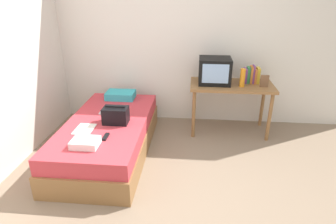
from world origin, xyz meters
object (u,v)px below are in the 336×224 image
object	(u,v)px
book_row	(251,75)
picture_frame	(264,81)
handbag	(116,115)
magazine	(85,129)
desk	(231,90)
remote_dark	(106,137)
remote_silver	(102,112)
tv	(215,71)
folded_towel	(85,143)
pillow	(121,95)
water_bottle	(243,78)
bed	(108,137)

from	to	relation	value
book_row	picture_frame	xyz separation A→B (m)	(0.15, -0.18, -0.03)
handbag	magazine	distance (m)	0.40
desk	remote_dark	bearing A→B (deg)	-140.53
desk	book_row	world-z (taller)	book_row
remote_silver	tv	bearing A→B (deg)	21.05
magazine	folded_towel	xyz separation A→B (m)	(0.15, -0.37, 0.03)
tv	remote_dark	distance (m)	1.80
pillow	remote_silver	world-z (taller)	pillow
handbag	folded_towel	distance (m)	0.61
handbag	water_bottle	bearing A→B (deg)	24.68
desk	handbag	xyz separation A→B (m)	(-1.46, -0.83, -0.08)
magazine	remote_dark	world-z (taller)	remote_dark
bed	handbag	distance (m)	0.37
remote_silver	folded_towel	bearing A→B (deg)	-83.47
tv	water_bottle	world-z (taller)	tv
pillow	remote_dark	distance (m)	1.23
bed	book_row	world-z (taller)	book_row
bed	folded_towel	bearing A→B (deg)	-92.96
bed	picture_frame	size ratio (longest dim) A/B	12.08
bed	water_bottle	xyz separation A→B (m)	(1.72, 0.67, 0.64)
remote_dark	book_row	bearing A→B (deg)	36.74
desk	book_row	size ratio (longest dim) A/B	4.65
bed	remote_dark	xyz separation A→B (m)	(0.12, -0.45, 0.24)
tv	remote_dark	bearing A→B (deg)	-134.90
pillow	tv	bearing A→B (deg)	0.46
tv	picture_frame	world-z (taller)	tv
bed	remote_dark	distance (m)	0.52
bed	water_bottle	world-z (taller)	water_bottle
water_bottle	magazine	xyz separation A→B (m)	(-1.91, -0.94, -0.40)
remote_dark	picture_frame	bearing A→B (deg)	30.68
handbag	desk	bearing A→B (deg)	29.69
water_bottle	remote_silver	size ratio (longest dim) A/B	1.74
desk	pillow	size ratio (longest dim) A/B	2.78
book_row	magazine	size ratio (longest dim) A/B	0.86
tv	remote_dark	size ratio (longest dim) A/B	2.82
desk	book_row	distance (m)	0.35
pillow	magazine	distance (m)	1.06
remote_silver	water_bottle	bearing A→B (deg)	13.62
water_bottle	pillow	xyz separation A→B (m)	(-1.74, 0.11, -0.35)
pillow	handbag	world-z (taller)	handbag
tv	desk	bearing A→B (deg)	-3.32
water_bottle	desk	bearing A→B (deg)	138.74
tv	remote_dark	world-z (taller)	tv
tv	book_row	distance (m)	0.54
bed	remote_dark	world-z (taller)	remote_dark
tv	handbag	xyz separation A→B (m)	(-1.21, -0.85, -0.36)
water_bottle	magazine	distance (m)	2.17
book_row	remote_dark	world-z (taller)	book_row
book_row	folded_towel	world-z (taller)	book_row
book_row	pillow	world-z (taller)	book_row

